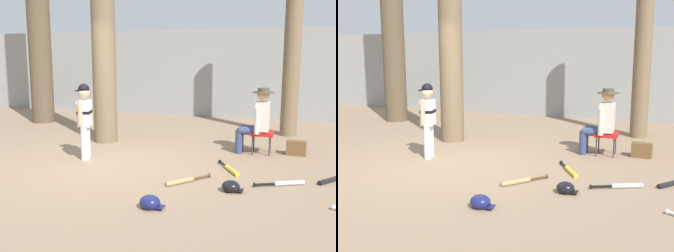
% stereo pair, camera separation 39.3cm
% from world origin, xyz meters
% --- Properties ---
extents(ground_plane, '(60.00, 60.00, 0.00)m').
position_xyz_m(ground_plane, '(0.00, 0.00, 0.00)').
color(ground_plane, '#897056').
extents(concrete_back_wall, '(18.00, 0.36, 2.55)m').
position_xyz_m(concrete_back_wall, '(0.00, 6.01, 1.28)').
color(concrete_back_wall, gray).
rests_on(concrete_back_wall, ground).
extents(tree_near_player, '(0.64, 0.64, 5.64)m').
position_xyz_m(tree_near_player, '(-0.88, 1.69, 2.51)').
color(tree_near_player, brown).
rests_on(tree_near_player, ground).
extents(tree_behind_spectator, '(0.54, 0.54, 4.73)m').
position_xyz_m(tree_behind_spectator, '(2.70, 3.64, 2.09)').
color(tree_behind_spectator, brown).
rests_on(tree_behind_spectator, ground).
extents(young_ballplayer, '(0.44, 0.56, 1.31)m').
position_xyz_m(young_ballplayer, '(-0.54, 0.28, 0.74)').
color(young_ballplayer, white).
rests_on(young_ballplayer, ground).
extents(folding_stool, '(0.41, 0.41, 0.41)m').
position_xyz_m(folding_stool, '(2.31, 1.65, 0.36)').
color(folding_stool, red).
rests_on(folding_stool, ground).
extents(seated_spectator, '(0.67, 0.53, 1.20)m').
position_xyz_m(seated_spectator, '(2.21, 1.65, 0.64)').
color(seated_spectator, navy).
rests_on(seated_spectator, ground).
extents(handbag_beside_stool, '(0.35, 0.20, 0.26)m').
position_xyz_m(handbag_beside_stool, '(2.92, 1.74, 0.13)').
color(handbag_beside_stool, brown).
rests_on(handbag_beside_stool, ground).
extents(tree_far_left, '(0.84, 0.84, 6.58)m').
position_xyz_m(tree_far_left, '(-3.72, 3.43, 2.88)').
color(tree_far_left, brown).
rests_on(tree_far_left, ground).
extents(bat_aluminum_silver, '(0.67, 0.39, 0.07)m').
position_xyz_m(bat_aluminum_silver, '(2.82, -0.13, 0.03)').
color(bat_aluminum_silver, '#B7BCC6').
rests_on(bat_aluminum_silver, ground).
extents(bat_wood_tan, '(0.51, 0.66, 0.07)m').
position_xyz_m(bat_wood_tan, '(1.47, -0.48, 0.03)').
color(bat_wood_tan, tan).
rests_on(bat_wood_tan, ground).
extents(bat_black_composite, '(0.52, 0.68, 0.07)m').
position_xyz_m(bat_black_composite, '(3.44, 0.27, 0.03)').
color(bat_black_composite, black).
rests_on(bat_black_composite, ground).
extents(bat_yellow_trainer, '(0.46, 0.71, 0.07)m').
position_xyz_m(bat_yellow_trainer, '(1.98, 0.32, 0.03)').
color(bat_yellow_trainer, yellow).
rests_on(bat_yellow_trainer, ground).
extents(batting_helmet_navy, '(0.29, 0.23, 0.17)m').
position_xyz_m(batting_helmet_navy, '(1.38, -1.51, 0.07)').
color(batting_helmet_navy, navy).
rests_on(batting_helmet_navy, ground).
extents(batting_helmet_black, '(0.28, 0.22, 0.16)m').
position_xyz_m(batting_helmet_black, '(2.16, -0.62, 0.07)').
color(batting_helmet_black, black).
rests_on(batting_helmet_black, ground).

